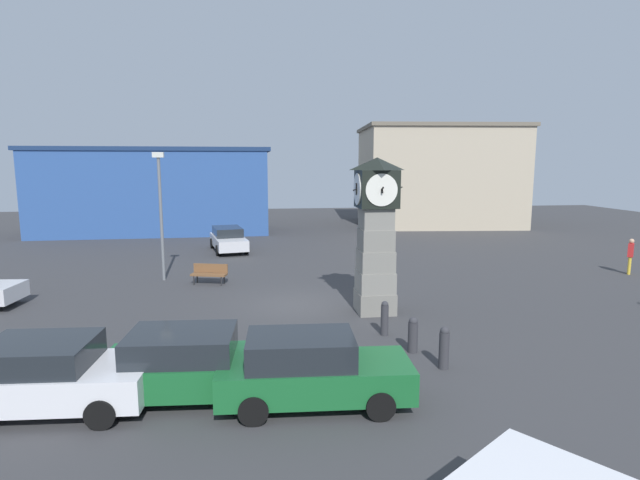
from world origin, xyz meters
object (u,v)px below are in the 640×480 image
(car_near_tower, at_px, (193,364))
(car_silver_hatch, at_px, (228,239))
(bench, at_px, (210,273))
(street_lamp_near_road, at_px, (161,207))
(car_by_building, at_px, (311,370))
(pedestrian_crossing_lot, at_px, (630,254))
(bollard_near_tower, at_px, (444,347))
(bollard_far_row, at_px, (385,318))
(clock_tower, at_px, (376,233))
(bollard_mid_row, at_px, (413,334))
(car_navy_sedan, at_px, (51,375))

(car_near_tower, distance_m, car_silver_hatch, 19.91)
(bench, relative_size, street_lamp_near_road, 0.28)
(car_by_building, relative_size, pedestrian_crossing_lot, 2.50)
(bollard_near_tower, relative_size, street_lamp_near_road, 0.20)
(car_silver_hatch, bearing_deg, pedestrian_crossing_lot, -25.12)
(bollard_near_tower, distance_m, car_by_building, 4.04)
(street_lamp_near_road, bearing_deg, car_by_building, -67.28)
(car_silver_hatch, bearing_deg, bollard_far_row, -70.84)
(clock_tower, bearing_deg, car_by_building, -114.85)
(pedestrian_crossing_lot, bearing_deg, bench, 178.12)
(bollard_near_tower, relative_size, pedestrian_crossing_lot, 0.65)
(clock_tower, distance_m, bench, 8.57)
(bollard_mid_row, distance_m, bollard_far_row, 1.60)
(bench, bearing_deg, street_lamp_near_road, 154.48)
(bollard_mid_row, bearing_deg, car_near_tower, -161.41)
(bollard_near_tower, xyz_separation_m, bollard_far_row, (-0.89, 2.77, -0.02))
(bollard_mid_row, height_order, car_navy_sedan, car_navy_sedan)
(bollard_mid_row, distance_m, car_by_building, 4.29)
(car_by_building, height_order, bench, car_by_building)
(bollard_mid_row, bearing_deg, car_navy_sedan, -166.18)
(bollard_near_tower, xyz_separation_m, bench, (-6.99, 10.44, -0.06))
(street_lamp_near_road, bearing_deg, bollard_mid_row, -49.63)
(bollard_far_row, relative_size, street_lamp_near_road, 0.19)
(bollard_near_tower, height_order, car_navy_sedan, car_navy_sedan)
(car_navy_sedan, xyz_separation_m, bench, (2.46, 11.43, -0.28))
(bollard_far_row, xyz_separation_m, street_lamp_near_road, (-8.30, 8.73, 2.88))
(clock_tower, bearing_deg, car_near_tower, -133.96)
(car_silver_hatch, relative_size, pedestrian_crossing_lot, 2.67)
(bollard_far_row, height_order, car_silver_hatch, car_silver_hatch)
(car_by_building, distance_m, street_lamp_near_road, 14.35)
(car_by_building, bearing_deg, bollard_far_row, 56.38)
(car_by_building, distance_m, car_silver_hatch, 20.84)
(clock_tower, bearing_deg, pedestrian_crossing_lot, 17.91)
(car_silver_hatch, bearing_deg, bollard_mid_row, -71.15)
(car_near_tower, relative_size, street_lamp_near_road, 0.76)
(car_navy_sedan, bearing_deg, car_near_tower, 3.86)
(bollard_far_row, distance_m, car_by_building, 5.15)
(car_by_building, bearing_deg, pedestrian_crossing_lot, 33.43)
(bollard_far_row, distance_m, car_near_tower, 6.58)
(car_silver_hatch, height_order, bench, car_silver_hatch)
(pedestrian_crossing_lot, bearing_deg, bollard_near_tower, -143.84)
(car_by_building, distance_m, pedestrian_crossing_lot, 20.50)
(bollard_far_row, distance_m, pedestrian_crossing_lot, 15.90)
(bollard_far_row, xyz_separation_m, bench, (-6.11, 7.68, -0.04))
(bollard_mid_row, bearing_deg, car_by_building, -140.06)
(car_by_building, bearing_deg, bench, 105.22)
(bollard_near_tower, bearing_deg, clock_tower, 96.45)
(bench, bearing_deg, car_silver_hatch, 87.21)
(pedestrian_crossing_lot, bearing_deg, car_near_tower, -151.93)
(car_near_tower, height_order, car_by_building, car_by_building)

